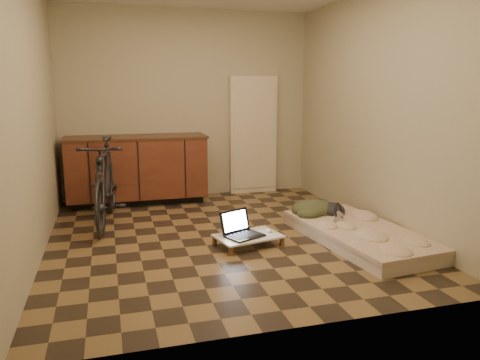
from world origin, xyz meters
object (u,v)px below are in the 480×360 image
object	(u,v)px
futon	(360,235)
lap_desk	(248,236)
laptop	(241,231)
bicycle	(105,178)

from	to	relation	value
futon	lap_desk	bearing A→B (deg)	163.54
laptop	lap_desk	bearing A→B (deg)	-35.13
futon	laptop	size ratio (longest dim) A/B	4.13
lap_desk	laptop	world-z (taller)	laptop
futon	bicycle	bearing A→B (deg)	145.03
laptop	bicycle	bearing A→B (deg)	113.61
lap_desk	laptop	size ratio (longest dim) A/B	1.60
lap_desk	laptop	xyz separation A→B (m)	(-0.07, 0.01, 0.06)
futon	laptop	bearing A→B (deg)	163.53
futon	lap_desk	xyz separation A→B (m)	(-1.12, 0.21, 0.02)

